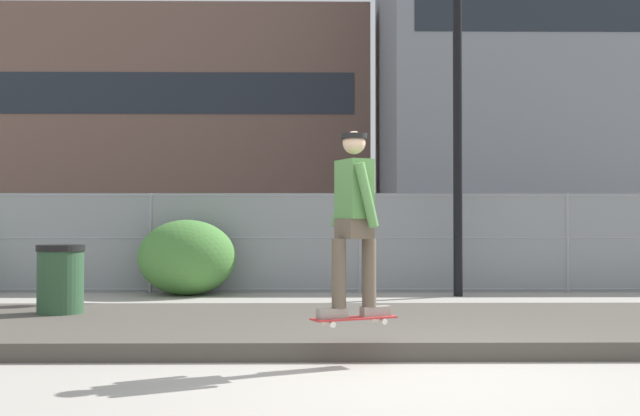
% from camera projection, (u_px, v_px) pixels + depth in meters
% --- Properties ---
extents(ground_plane, '(120.00, 120.00, 0.00)m').
position_uv_depth(ground_plane, '(421.00, 378.00, 6.55)').
color(ground_plane, '#9E998E').
extents(gravel_berm, '(16.86, 3.63, 0.18)m').
position_uv_depth(gravel_berm, '(390.00, 327.00, 9.12)').
color(gravel_berm, '#4C473F').
rests_on(gravel_berm, ground_plane).
extents(skateboard, '(0.81, 0.50, 0.07)m').
position_uv_depth(skateboard, '(354.00, 319.00, 7.12)').
color(skateboard, '#B22D2D').
extents(skater, '(0.70, 0.62, 1.69)m').
position_uv_depth(skater, '(354.00, 212.00, 7.14)').
color(skater, gray).
rests_on(skater, skateboard).
extents(chain_fence, '(23.41, 0.06, 1.85)m').
position_uv_depth(chain_fence, '(360.00, 242.00, 14.61)').
color(chain_fence, gray).
rests_on(chain_fence, ground_plane).
extents(street_lamp, '(0.44, 0.44, 6.63)m').
position_uv_depth(street_lamp, '(457.00, 63.00, 13.94)').
color(street_lamp, black).
rests_on(street_lamp, ground_plane).
extents(parked_car_near, '(4.43, 2.00, 1.66)m').
position_uv_depth(parked_car_near, '(194.00, 243.00, 17.59)').
color(parked_car_near, '#566B4C').
rests_on(parked_car_near, ground_plane).
extents(parked_car_mid, '(4.40, 1.96, 1.66)m').
position_uv_depth(parked_car_mid, '(439.00, 244.00, 17.22)').
color(parked_car_mid, black).
rests_on(parked_car_mid, ground_plane).
extents(library_building, '(24.49, 15.99, 14.59)m').
position_uv_depth(library_building, '(187.00, 137.00, 54.78)').
color(library_building, brown).
rests_on(library_building, ground_plane).
extents(office_block, '(21.79, 12.41, 19.05)m').
position_uv_depth(office_block, '(577.00, 77.00, 44.20)').
color(office_block, slate).
rests_on(office_block, ground_plane).
extents(shrub_center, '(1.75, 1.43, 1.35)m').
position_uv_depth(shrub_center, '(187.00, 257.00, 14.06)').
color(shrub_center, '#477F38').
rests_on(shrub_center, ground_plane).
extents(trash_bin, '(0.59, 0.59, 1.03)m').
position_uv_depth(trash_bin, '(60.00, 286.00, 9.69)').
color(trash_bin, '#2D5133').
rests_on(trash_bin, ground_plane).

